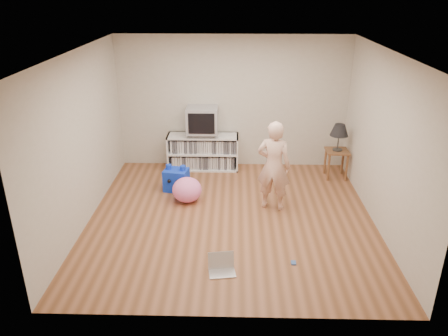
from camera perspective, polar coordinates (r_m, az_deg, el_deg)
ground at (r=7.04m, az=0.91°, el=-6.51°), size 4.50×4.50×0.00m
walls at (r=6.49m, az=0.98°, el=3.51°), size 4.52×4.52×2.60m
ceiling at (r=6.18m, az=1.06°, el=14.94°), size 4.50×4.50×0.01m
media_unit at (r=8.76m, az=-2.75°, el=2.16°), size 1.40×0.45×0.70m
dvd_deck at (r=8.61m, az=-2.80°, el=4.51°), size 0.45×0.35×0.07m
crt_tv at (r=8.52m, az=-2.84°, el=6.32°), size 0.60×0.53×0.50m
side_table at (r=8.57m, az=14.48°, el=1.42°), size 0.42×0.42×0.55m
table_lamp at (r=8.40m, az=14.84°, el=4.75°), size 0.34×0.34×0.52m
person at (r=7.06m, az=6.51°, el=0.25°), size 0.63×0.50×1.51m
laptop at (r=5.83m, az=-0.32°, el=-12.75°), size 0.38×0.32×0.23m
playing_cards at (r=6.06m, az=9.07°, el=-12.13°), size 0.07×0.09×0.02m
plush_blue at (r=7.91m, az=-6.25°, el=-1.49°), size 0.47×0.41×0.48m
plush_pink at (r=7.48m, az=-4.85°, el=-2.85°), size 0.55×0.55×0.43m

